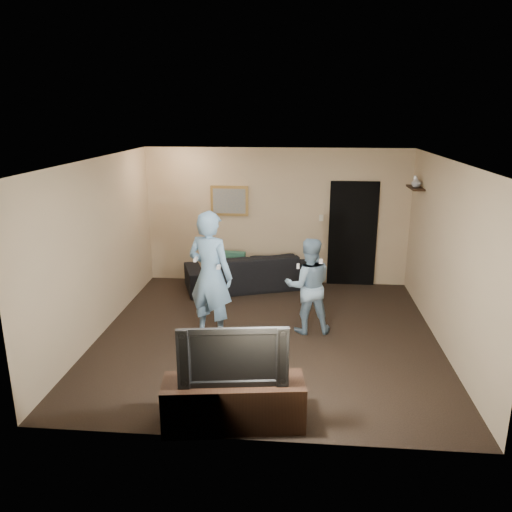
# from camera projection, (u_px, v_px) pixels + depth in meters

# --- Properties ---
(ground) EXTENTS (5.00, 5.00, 0.00)m
(ground) POSITION_uv_depth(u_px,v_px,m) (267.00, 335.00, 7.49)
(ground) COLOR black
(ground) RESTS_ON ground
(ceiling) EXTENTS (5.00, 5.00, 0.04)m
(ceiling) POSITION_uv_depth(u_px,v_px,m) (268.00, 160.00, 6.77)
(ceiling) COLOR silver
(ceiling) RESTS_ON wall_back
(wall_back) EXTENTS (5.00, 0.04, 2.60)m
(wall_back) POSITION_uv_depth(u_px,v_px,m) (276.00, 217.00, 9.52)
(wall_back) COLOR tan
(wall_back) RESTS_ON ground
(wall_front) EXTENTS (5.00, 0.04, 2.60)m
(wall_front) POSITION_uv_depth(u_px,v_px,m) (250.00, 323.00, 4.74)
(wall_front) COLOR tan
(wall_front) RESTS_ON ground
(wall_left) EXTENTS (0.04, 5.00, 2.60)m
(wall_left) POSITION_uv_depth(u_px,v_px,m) (99.00, 248.00, 7.35)
(wall_left) COLOR tan
(wall_left) RESTS_ON ground
(wall_right) EXTENTS (0.04, 5.00, 2.60)m
(wall_right) POSITION_uv_depth(u_px,v_px,m) (447.00, 256.00, 6.92)
(wall_right) COLOR tan
(wall_right) RESTS_ON ground
(sofa) EXTENTS (2.48, 1.61, 0.67)m
(sofa) POSITION_uv_depth(u_px,v_px,m) (248.00, 270.00, 9.45)
(sofa) COLOR black
(sofa) RESTS_ON ground
(throw_pillow) EXTENTS (0.45, 0.20, 0.43)m
(throw_pillow) POSITION_uv_depth(u_px,v_px,m) (234.00, 263.00, 9.44)
(throw_pillow) COLOR #194D3E
(throw_pillow) RESTS_ON sofa
(painting_frame) EXTENTS (0.72, 0.05, 0.57)m
(painting_frame) POSITION_uv_depth(u_px,v_px,m) (229.00, 201.00, 9.49)
(painting_frame) COLOR olive
(painting_frame) RESTS_ON wall_back
(painting_canvas) EXTENTS (0.62, 0.01, 0.47)m
(painting_canvas) POSITION_uv_depth(u_px,v_px,m) (229.00, 201.00, 9.47)
(painting_canvas) COLOR slate
(painting_canvas) RESTS_ON painting_frame
(doorway) EXTENTS (0.90, 0.06, 2.00)m
(doorway) POSITION_uv_depth(u_px,v_px,m) (353.00, 234.00, 9.45)
(doorway) COLOR black
(doorway) RESTS_ON ground
(light_switch) EXTENTS (0.08, 0.02, 0.12)m
(light_switch) POSITION_uv_depth(u_px,v_px,m) (321.00, 218.00, 9.43)
(light_switch) COLOR silver
(light_switch) RESTS_ON wall_back
(wall_shelf) EXTENTS (0.20, 0.60, 0.03)m
(wall_shelf) POSITION_uv_depth(u_px,v_px,m) (415.00, 188.00, 8.46)
(wall_shelf) COLOR black
(wall_shelf) RESTS_ON wall_right
(shelf_vase) EXTENTS (0.17, 0.17, 0.17)m
(shelf_vase) POSITION_uv_depth(u_px,v_px,m) (416.00, 182.00, 8.40)
(shelf_vase) COLOR #A7A7AC
(shelf_vase) RESTS_ON wall_shelf
(shelf_figurine) EXTENTS (0.06, 0.06, 0.18)m
(shelf_figurine) POSITION_uv_depth(u_px,v_px,m) (415.00, 181.00, 8.51)
(shelf_figurine) COLOR #B6B7BB
(shelf_figurine) RESTS_ON wall_shelf
(tv_console) EXTENTS (1.55, 0.68, 0.53)m
(tv_console) POSITION_uv_depth(u_px,v_px,m) (234.00, 403.00, 5.30)
(tv_console) COLOR black
(tv_console) RESTS_ON ground
(television) EXTENTS (1.14, 0.30, 0.65)m
(television) POSITION_uv_depth(u_px,v_px,m) (233.00, 353.00, 5.13)
(television) COLOR black
(television) RESTS_ON tv_console
(wii_player_left) EXTENTS (0.82, 0.68, 1.91)m
(wii_player_left) POSITION_uv_depth(u_px,v_px,m) (210.00, 276.00, 7.19)
(wii_player_left) COLOR #77A5CE
(wii_player_left) RESTS_ON ground
(wii_player_right) EXTENTS (0.77, 0.64, 1.46)m
(wii_player_right) POSITION_uv_depth(u_px,v_px,m) (308.00, 286.00, 7.45)
(wii_player_right) COLOR #7C9BB4
(wii_player_right) RESTS_ON ground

